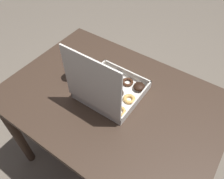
% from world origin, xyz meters
% --- Properties ---
extents(ground_plane, '(8.00, 8.00, 0.00)m').
position_xyz_m(ground_plane, '(0.00, 0.00, 0.00)').
color(ground_plane, '#6B6054').
extents(dining_table, '(1.13, 0.80, 0.74)m').
position_xyz_m(dining_table, '(0.00, 0.00, 0.63)').
color(dining_table, '#38281E').
rests_on(dining_table, ground_plane).
extents(donut_box, '(0.31, 0.30, 0.34)m').
position_xyz_m(donut_box, '(0.03, 0.01, 0.80)').
color(donut_box, silver).
rests_on(donut_box, dining_table).
extents(coffee_mug, '(0.07, 0.07, 0.10)m').
position_xyz_m(coffee_mug, '(0.26, -0.00, 0.79)').
color(coffee_mug, '#232328').
rests_on(coffee_mug, dining_table).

